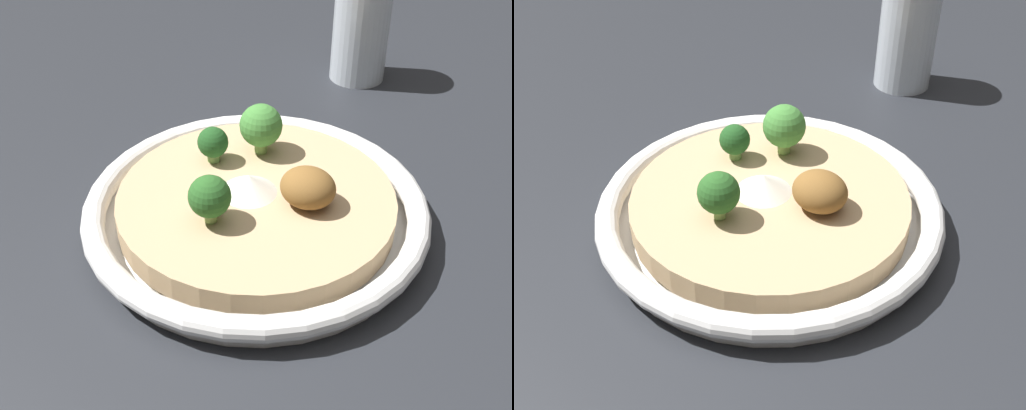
% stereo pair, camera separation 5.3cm
% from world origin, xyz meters
% --- Properties ---
extents(ground_plane, '(6.00, 6.00, 0.00)m').
position_xyz_m(ground_plane, '(0.00, 0.00, 0.00)').
color(ground_plane, '#23262B').
extents(risotto_bowl, '(0.29, 0.29, 0.03)m').
position_xyz_m(risotto_bowl, '(0.00, 0.00, 0.02)').
color(risotto_bowl, white).
rests_on(risotto_bowl, ground_plane).
extents(cheese_sprinkle, '(0.05, 0.05, 0.02)m').
position_xyz_m(cheese_sprinkle, '(0.01, 0.00, 0.04)').
color(cheese_sprinkle, white).
rests_on(cheese_sprinkle, risotto_bowl).
extents(crispy_onion_garnish, '(0.05, 0.04, 0.03)m').
position_xyz_m(crispy_onion_garnish, '(-0.04, -0.01, 0.05)').
color(crispy_onion_garnish, brown).
rests_on(crispy_onion_garnish, risotto_bowl).
extents(broccoli_front, '(0.04, 0.04, 0.05)m').
position_xyz_m(broccoli_front, '(0.03, -0.06, 0.06)').
color(broccoli_front, '#759E4C').
rests_on(broccoli_front, risotto_bowl).
extents(broccoli_front_right, '(0.03, 0.03, 0.03)m').
position_xyz_m(broccoli_front_right, '(0.06, -0.02, 0.05)').
color(broccoli_front_right, '#668E47').
rests_on(broccoli_front_right, risotto_bowl).
extents(broccoli_back_right, '(0.03, 0.03, 0.04)m').
position_xyz_m(broccoli_back_right, '(0.01, 0.05, 0.06)').
color(broccoli_back_right, '#84A856').
rests_on(broccoli_back_right, risotto_bowl).
extents(drinking_glass, '(0.06, 0.06, 0.13)m').
position_xyz_m(drinking_glass, '(0.04, -0.30, 0.06)').
color(drinking_glass, silver).
rests_on(drinking_glass, ground_plane).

